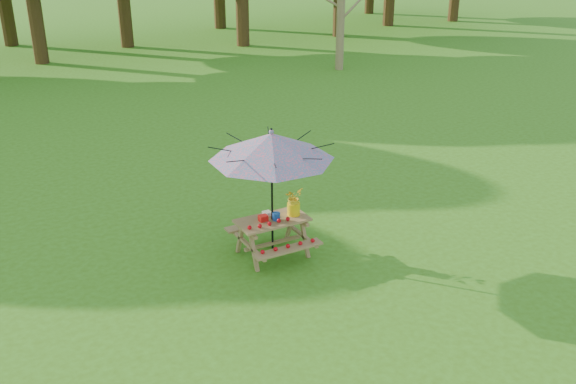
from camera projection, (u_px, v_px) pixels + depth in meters
ground at (295, 362)px, 8.26m from camera, size 120.00×120.00×0.00m
picnic_table at (273, 238)px, 10.82m from camera, size 1.20×1.32×0.67m
patio_umbrella at (272, 146)px, 10.19m from camera, size 2.63×2.63×2.25m
produce_bins at (270, 216)px, 10.66m from camera, size 0.34×0.37×0.13m
tomatoes_row at (269, 223)px, 10.46m from camera, size 0.77×0.13×0.07m
flower_bucket at (294, 201)px, 10.75m from camera, size 0.37×0.35×0.48m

